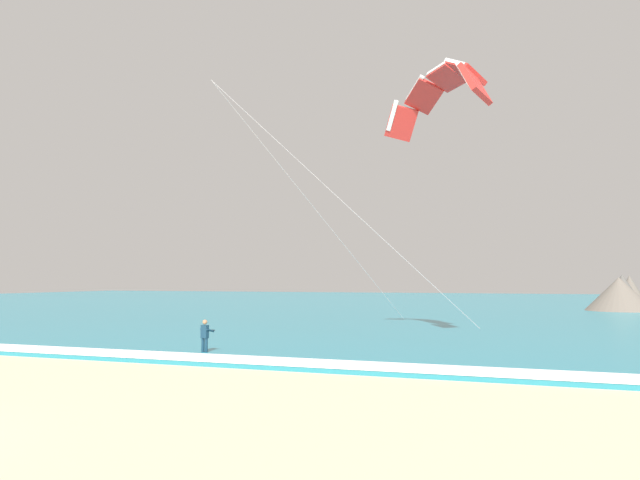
{
  "coord_description": "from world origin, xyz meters",
  "views": [
    {
      "loc": [
        13.61,
        -7.72,
        3.55
      ],
      "look_at": [
        5.48,
        16.63,
        5.36
      ],
      "focal_mm": 31.39,
      "sensor_mm": 36.0,
      "label": 1
    }
  ],
  "objects": [
    {
      "name": "sea",
      "position": [
        0.0,
        72.63,
        0.1
      ],
      "size": [
        200.0,
        120.0,
        0.2
      ],
      "primitive_type": "cube",
      "color": "teal",
      "rests_on": "ground"
    },
    {
      "name": "headland_right",
      "position": [
        25.46,
        60.31,
        1.87
      ],
      "size": [
        7.33,
        7.76,
        4.12
      ],
      "color": "#47423D",
      "rests_on": "ground"
    },
    {
      "name": "kite_primary",
      "position": [
        10.25,
        23.44,
        14.07
      ],
      "size": [
        12.95,
        11.19,
        14.28
      ],
      "color": "red"
    },
    {
      "name": "kitesurfer",
      "position": [
        0.3,
        15.33,
        0.94
      ],
      "size": [
        0.59,
        0.59,
        1.69
      ],
      "color": "#143347",
      "rests_on": "ground"
    },
    {
      "name": "surf_foam",
      "position": [
        0.0,
        13.63,
        0.22
      ],
      "size": [
        200.0,
        2.05,
        0.04
      ],
      "primitive_type": "cube",
      "color": "white",
      "rests_on": "sea"
    },
    {
      "name": "surfboard",
      "position": [
        0.29,
        15.31,
        0.03
      ],
      "size": [
        0.71,
        1.46,
        0.09
      ],
      "color": "#E04C38",
      "rests_on": "ground"
    }
  ]
}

